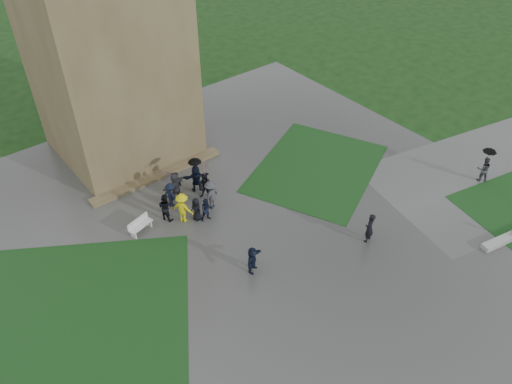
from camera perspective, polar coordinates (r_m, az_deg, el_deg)
ground at (r=25.52m, az=0.91°, el=-9.63°), size 120.00×120.00×0.00m
plaza at (r=26.58m, az=-1.84°, el=-7.08°), size 34.00×34.00×0.02m
lawn_inset_left at (r=25.65m, az=-20.44°, el=-12.65°), size 14.10×13.46×0.01m
lawn_inset_right at (r=32.57m, az=6.93°, el=2.72°), size 11.12×10.15×0.01m
tower at (r=31.63m, az=-17.39°, el=18.63°), size 8.00×8.00×18.00m
tower_plinth at (r=32.14m, az=-11.15°, el=1.87°), size 9.00×0.80×0.22m
bench at (r=28.24m, az=-13.12°, el=-3.70°), size 1.53×0.83×0.84m
visitor_cluster at (r=29.17m, az=-7.71°, el=0.31°), size 4.07×3.96×2.52m
pedestrian_mid at (r=25.19m, az=-0.41°, el=-7.74°), size 1.51×1.17×1.56m
pedestrian_near at (r=27.32m, az=12.83°, el=-4.02°), size 0.76×0.59×1.84m
pedestrian_path at (r=33.67m, az=24.78°, el=3.06°), size 0.89×0.90×2.34m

